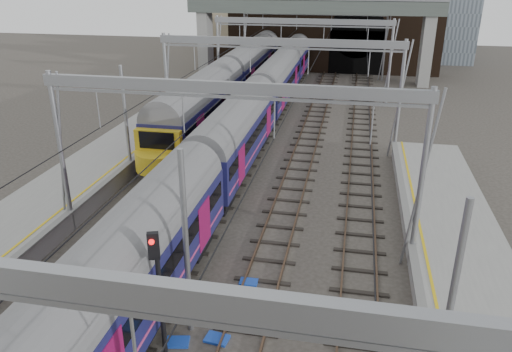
# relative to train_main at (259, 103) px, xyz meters

# --- Properties ---
(tracks) EXTENTS (14.40, 80.00, 0.22)m
(tracks) POSITION_rel_train_main_xyz_m (2.00, -10.33, -2.42)
(tracks) COLOR #4C3828
(tracks) RESTS_ON ground
(overhead_line) EXTENTS (16.80, 80.00, 8.00)m
(overhead_line) POSITION_rel_train_main_xyz_m (2.00, -3.84, 4.13)
(overhead_line) COLOR gray
(overhead_line) RESTS_ON ground
(retaining_wall) EXTENTS (28.00, 2.75, 9.00)m
(retaining_wall) POSITION_rel_train_main_xyz_m (3.40, 26.61, 1.89)
(retaining_wall) COLOR black
(retaining_wall) RESTS_ON ground
(overbridge) EXTENTS (28.00, 3.00, 9.25)m
(overbridge) POSITION_rel_train_main_xyz_m (2.00, 20.67, 4.83)
(overbridge) COLOR gray
(overbridge) RESTS_ON ground
(train_main) EXTENTS (2.72, 63.00, 4.71)m
(train_main) POSITION_rel_train_main_xyz_m (0.00, 0.00, 0.00)
(train_main) COLOR black
(train_main) RESTS_ON ground
(train_second) EXTENTS (2.94, 67.98, 5.01)m
(train_second) POSITION_rel_train_main_xyz_m (-4.00, 22.89, 0.13)
(train_second) COLOR black
(train_second) RESTS_ON ground
(signal_near_centre) EXTENTS (0.39, 0.47, 4.94)m
(signal_near_centre) POSITION_rel_train_main_xyz_m (1.62, -24.97, 0.66)
(signal_near_centre) COLOR black
(signal_near_centre) RESTS_ON ground
(equip_cover_a) EXTENTS (0.77, 0.55, 0.09)m
(equip_cover_a) POSITION_rel_train_main_xyz_m (3.46, -20.10, -2.40)
(equip_cover_a) COLOR #1842B7
(equip_cover_a) RESTS_ON ground
(equip_cover_b) EXTENTS (0.90, 0.71, 0.09)m
(equip_cover_b) POSITION_rel_train_main_xyz_m (1.77, -24.14, -2.39)
(equip_cover_b) COLOR #1842B7
(equip_cover_b) RESTS_ON ground
(equip_cover_c) EXTENTS (0.90, 0.69, 0.10)m
(equip_cover_c) POSITION_rel_train_main_xyz_m (3.08, -23.70, -2.39)
(equip_cover_c) COLOR #1842B7
(equip_cover_c) RESTS_ON ground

